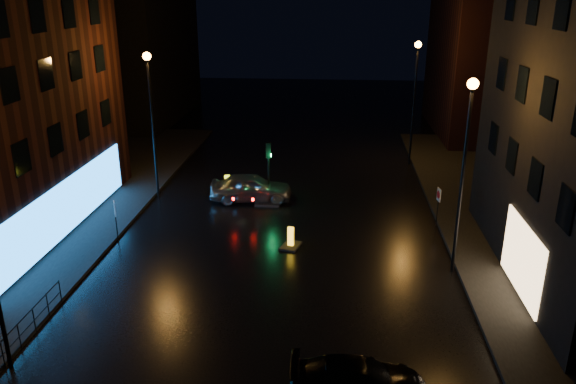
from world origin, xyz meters
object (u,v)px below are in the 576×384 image
bollard_far (228,190)px  silver_hatchback (251,187)px  road_sign_left (115,212)px  bollard_near (291,243)px  road_sign_right (439,198)px  dark_sedan (359,380)px  traffic_signal (269,192)px

bollard_far → silver_hatchback: bearing=-37.9°
road_sign_left → bollard_far: bearing=34.7°
bollard_far → bollard_near: bearing=-64.9°
bollard_far → road_sign_right: size_ratio=0.70×
dark_sedan → bollard_far: bearing=21.4°
traffic_signal → silver_hatchback: bearing=-170.4°
traffic_signal → bollard_near: bearing=-74.1°
dark_sedan → road_sign_left: bearing=46.7°
road_sign_right → dark_sedan: bearing=62.9°
bollard_far → road_sign_left: (-4.12, -7.00, 1.27)m
dark_sedan → bollard_near: size_ratio=3.14×
silver_hatchback → dark_sedan: (5.67, -16.24, -0.20)m
traffic_signal → road_sign_right: bearing=-18.5°
silver_hatchback → road_sign_left: road_sign_left is taller
dark_sedan → silver_hatchback: bearing=17.8°
silver_hatchback → dark_sedan: 17.20m
traffic_signal → bollard_far: (-2.58, 0.76, -0.24)m
bollard_near → traffic_signal: bearing=121.3°
bollard_far → road_sign_left: size_ratio=0.71×
road_sign_left → road_sign_right: 16.12m
road_sign_left → road_sign_right: size_ratio=0.99×
silver_hatchback → road_sign_right: 10.55m
traffic_signal → bollard_far: size_ratio=2.39×
bollard_near → road_sign_left: (-8.46, -0.06, 1.31)m
bollard_near → road_sign_left: road_sign_left is taller
traffic_signal → dark_sedan: (4.64, -16.41, 0.10)m
dark_sedan → bollard_far: size_ratio=2.86×
dark_sedan → road_sign_right: bearing=-19.9°
dark_sedan → bollard_near: (-2.87, 10.23, -0.38)m
traffic_signal → road_sign_right: size_ratio=1.67×
silver_hatchback → road_sign_left: 8.34m
traffic_signal → bollard_near: 6.44m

